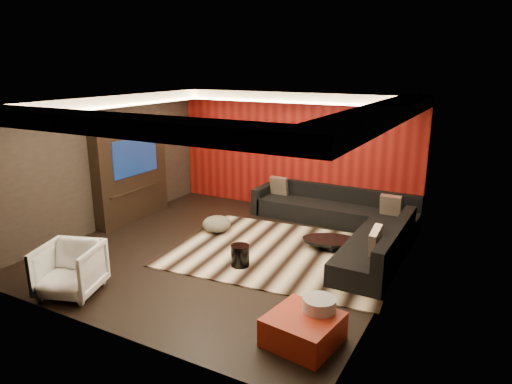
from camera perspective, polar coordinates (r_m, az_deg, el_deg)
The scene contains 26 objects.
floor at distance 8.63m, azimuth -3.69°, elevation -7.48°, with size 6.00×6.00×0.02m, color black.
ceiling at distance 7.96m, azimuth -4.05°, elevation 11.52°, with size 6.00×6.00×0.02m, color silver.
wall_back at distance 10.78m, azimuth 4.74°, elevation 5.06°, with size 6.00×0.02×2.80m, color black.
wall_left at distance 10.08m, azimuth -18.50°, elevation 3.54°, with size 0.02×6.00×2.80m, color black.
wall_right at distance 7.09m, azimuth 17.17°, elevation -1.27°, with size 0.02×6.00×2.80m, color black.
red_feature_wall at distance 10.75m, azimuth 4.66°, elevation 5.02°, with size 5.98×0.05×2.78m, color #6B0C0A.
soffit_back at distance 10.34m, azimuth 4.19°, elevation 11.82°, with size 6.00×0.60×0.22m, color silver.
soffit_front at distance 5.89m, azimuth -18.42°, elevation 8.12°, with size 6.00×0.60×0.22m, color silver.
soffit_left at distance 9.69m, azimuth -17.89°, elevation 10.86°, with size 0.60×4.80×0.22m, color silver.
soffit_right at distance 6.91m, azimuth 15.50°, elevation 9.37°, with size 0.60×4.80×0.22m, color silver.
cove_back at distance 10.04m, azimuth 3.36°, elevation 11.20°, with size 4.80×0.08×0.04m, color #FFD899.
cove_front at distance 6.13m, azimuth -16.03°, elevation 7.73°, with size 4.80×0.08×0.04m, color #FFD899.
cove_left at distance 9.45m, azimuth -16.39°, elevation 10.32°, with size 0.08×4.80×0.04m, color #FFD899.
cove_right at distance 7.00m, azimuth 12.71°, elevation 8.89°, with size 0.08×4.80×0.04m, color #FFD899.
tv_surround at distance 10.44m, azimuth -15.38°, elevation 2.51°, with size 0.30×2.00×2.20m, color black.
tv_screen at distance 10.26m, azimuth -14.87°, elevation 4.32°, with size 0.04×1.30×0.80m, color black.
tv_shelf at distance 10.43m, azimuth -14.58°, elevation 0.28°, with size 0.04×1.60×0.04m, color black.
rug at distance 8.55m, azimuth 3.24°, elevation -7.57°, with size 4.00×3.00×0.02m, color beige.
coffee_table at distance 8.79m, azimuth 9.39°, elevation -6.38°, with size 1.10×1.10×0.19m, color black.
drum_stool at distance 7.92m, azimuth -2.00°, elevation -7.94°, with size 0.32×0.32×0.38m, color black.
striped_pouf at distance 9.52m, azimuth -4.92°, elevation -4.00°, with size 0.59×0.59×0.33m, color #B8AE8E.
white_side_table at distance 6.10m, azimuth 7.85°, elevation -15.24°, with size 0.43×0.43×0.53m, color silver.
orange_ottoman at distance 5.99m, azimuth 5.92°, elevation -16.68°, with size 0.83×0.83×0.37m, color maroon.
armchair at distance 7.53m, azimuth -22.25°, elevation -8.96°, with size 0.84×0.87×0.79m, color white.
sectional_sofa at distance 9.46m, azimuth 11.40°, elevation -3.90°, with size 3.65×3.50×0.75m.
throw_pillows at distance 9.30m, azimuth 10.81°, elevation -1.88°, with size 3.16×2.74×0.50m.
Camera 1 is at (4.27, -6.69, 3.39)m, focal length 32.00 mm.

